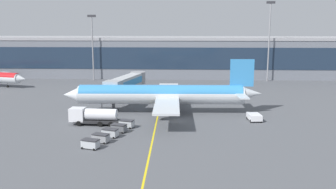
% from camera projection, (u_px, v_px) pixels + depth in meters
% --- Properties ---
extents(ground_plane, '(700.00, 700.00, 0.00)m').
position_uv_depth(ground_plane, '(175.00, 121.00, 75.39)').
color(ground_plane, '#515459').
extents(apron_lead_in_line, '(2.01, 79.99, 0.01)m').
position_uv_depth(apron_lead_in_line, '(157.00, 118.00, 77.52)').
color(apron_lead_in_line, yellow).
rests_on(apron_lead_in_line, ground_plane).
extents(terminal_building, '(202.74, 19.85, 14.48)m').
position_uv_depth(terminal_building, '(212.00, 57.00, 139.28)').
color(terminal_building, slate).
rests_on(terminal_building, ground_plane).
extents(main_airliner, '(43.04, 34.05, 11.78)m').
position_uv_depth(main_airliner, '(162.00, 94.00, 81.37)').
color(main_airliner, silver).
rests_on(main_airliner, ground_plane).
extents(jet_bridge, '(7.67, 19.46, 6.83)m').
position_uv_depth(jet_bridge, '(127.00, 83.00, 91.51)').
color(jet_bridge, '#B2B7BC').
rests_on(jet_bridge, ground_plane).
extents(fuel_tanker, '(10.92, 3.11, 3.25)m').
position_uv_depth(fuel_tanker, '(94.00, 116.00, 72.18)').
color(fuel_tanker, '#232326').
rests_on(fuel_tanker, ground_plane).
extents(pushback_tug, '(2.67, 4.01, 1.40)m').
position_uv_depth(pushback_tug, '(254.00, 117.00, 75.50)').
color(pushback_tug, white).
rests_on(pushback_tug, ground_plane).
extents(baggage_cart_0, '(2.99, 2.27, 1.48)m').
position_uv_depth(baggage_cart_0, '(90.00, 144.00, 58.55)').
color(baggage_cart_0, '#B2B7BC').
rests_on(baggage_cart_0, ground_plane).
extents(baggage_cart_1, '(2.99, 2.27, 1.48)m').
position_uv_depth(baggage_cart_1, '(101.00, 138.00, 61.51)').
color(baggage_cart_1, gray).
rests_on(baggage_cart_1, ground_plane).
extents(baggage_cart_2, '(2.99, 2.27, 1.48)m').
position_uv_depth(baggage_cart_2, '(110.00, 133.00, 64.47)').
color(baggage_cart_2, '#B2B7BC').
rests_on(baggage_cart_2, ground_plane).
extents(baggage_cart_3, '(2.99, 2.27, 1.48)m').
position_uv_depth(baggage_cart_3, '(119.00, 128.00, 67.43)').
color(baggage_cart_3, '#595B60').
rests_on(baggage_cart_3, ground_plane).
extents(baggage_cart_4, '(2.99, 2.27, 1.48)m').
position_uv_depth(baggage_cart_4, '(127.00, 124.00, 70.38)').
color(baggage_cart_4, '#B2B7BC').
rests_on(baggage_cart_4, ground_plane).
extents(apron_light_mast_0, '(2.80, 0.50, 22.22)m').
position_uv_depth(apron_light_mast_0, '(92.00, 42.00, 128.35)').
color(apron_light_mast_0, gray).
rests_on(apron_light_mast_0, ground_plane).
extents(apron_light_mast_1, '(2.80, 0.50, 26.51)m').
position_uv_depth(apron_light_mast_1, '(269.00, 36.00, 125.24)').
color(apron_light_mast_1, gray).
rests_on(apron_light_mast_1, ground_plane).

